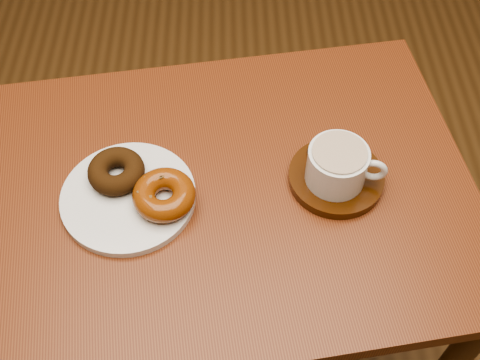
{
  "coord_description": "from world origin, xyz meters",
  "views": [
    {
      "loc": [
        0.23,
        -0.83,
        1.56
      ],
      "look_at": [
        0.24,
        -0.26,
        0.78
      ],
      "focal_mm": 45.0,
      "sensor_mm": 36.0,
      "label": 1
    }
  ],
  "objects_px": {
    "cafe_table": "(229,226)",
    "saucer": "(336,177)",
    "coffee_cup": "(338,165)",
    "donut_plate": "(128,197)"
  },
  "relations": [
    {
      "from": "donut_plate",
      "to": "cafe_table",
      "type": "bearing_deg",
      "value": 7.07
    },
    {
      "from": "saucer",
      "to": "donut_plate",
      "type": "bearing_deg",
      "value": -174.85
    },
    {
      "from": "donut_plate",
      "to": "coffee_cup",
      "type": "distance_m",
      "value": 0.34
    },
    {
      "from": "donut_plate",
      "to": "coffee_cup",
      "type": "relative_size",
      "value": 1.71
    },
    {
      "from": "cafe_table",
      "to": "donut_plate",
      "type": "xyz_separation_m",
      "value": [
        -0.16,
        -0.02,
        0.13
      ]
    },
    {
      "from": "cafe_table",
      "to": "coffee_cup",
      "type": "relative_size",
      "value": 6.99
    },
    {
      "from": "donut_plate",
      "to": "saucer",
      "type": "distance_m",
      "value": 0.34
    },
    {
      "from": "cafe_table",
      "to": "saucer",
      "type": "xyz_separation_m",
      "value": [
        0.18,
        0.01,
        0.13
      ]
    },
    {
      "from": "saucer",
      "to": "coffee_cup",
      "type": "height_order",
      "value": "coffee_cup"
    },
    {
      "from": "saucer",
      "to": "coffee_cup",
      "type": "distance_m",
      "value": 0.04
    }
  ]
}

